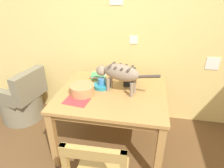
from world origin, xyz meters
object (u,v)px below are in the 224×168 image
coffee_mug (102,81)px  book_stack (98,76)px  magazine (77,101)px  toaster (130,77)px  cat (119,73)px  wicker_basket (82,89)px  dining_table (112,99)px  wicker_armchair (23,101)px  saucer_bowl (102,86)px

coffee_mug → book_stack: 0.25m
magazine → book_stack: book_stack is taller
coffee_mug → toaster: (0.30, 0.16, 0.01)m
cat → coffee_mug: cat is taller
magazine → wicker_basket: (0.02, 0.15, 0.05)m
dining_table → wicker_armchair: bearing=168.2°
dining_table → wicker_armchair: 1.47m
magazine → toaster: 0.71m
saucer_bowl → wicker_armchair: bearing=170.8°
dining_table → book_stack: size_ratio=6.17×
book_stack → toaster: toaster is taller
saucer_bowl → toaster: size_ratio=0.98×
magazine → wicker_basket: 0.16m
magazine → wicker_armchair: 1.29m
dining_table → cat: size_ratio=1.71×
cat → coffee_mug: bearing=89.8°
coffee_mug → book_stack: bearing=113.9°
magazine → wicker_armchair: wicker_armchair is taller
coffee_mug → toaster: bearing=27.7°
toaster → wicker_armchair: 1.66m
saucer_bowl → wicker_armchair: size_ratio=0.25×
coffee_mug → toaster: 0.34m
dining_table → wicker_basket: bearing=-161.5°
wicker_armchair → wicker_basket: bearing=-99.0°
cat → magazine: 0.53m
dining_table → wicker_basket: wicker_basket is taller
dining_table → wicker_basket: (-0.31, -0.10, 0.15)m
cat → wicker_basket: 0.44m
cat → coffee_mug: 0.26m
saucer_bowl → dining_table: bearing=-32.2°
saucer_bowl → coffee_mug: size_ratio=1.58×
coffee_mug → wicker_basket: bearing=-132.7°
coffee_mug → magazine: size_ratio=0.50×
dining_table → wicker_armchair: size_ratio=1.52×
magazine → wicker_armchair: size_ratio=0.32×
saucer_bowl → wicker_armchair: (-1.25, 0.20, -0.49)m
toaster → coffee_mug: bearing=-152.3°
dining_table → saucer_bowl: 0.19m
saucer_bowl → coffee_mug: bearing=-0.0°
wicker_basket → coffee_mug: bearing=47.3°
cat → magazine: size_ratio=2.78×
dining_table → toaster: (0.17, 0.24, 0.17)m
saucer_bowl → book_stack: (-0.10, 0.22, 0.01)m
coffee_mug → wicker_basket: (-0.17, -0.19, -0.02)m
magazine → wicker_basket: wicker_basket is taller
dining_table → magazine: magazine is taller
toaster → wicker_armchair: toaster is taller
book_stack → wicker_basket: wicker_basket is taller
wicker_basket → toaster: bearing=36.1°
wicker_basket → dining_table: bearing=18.5°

